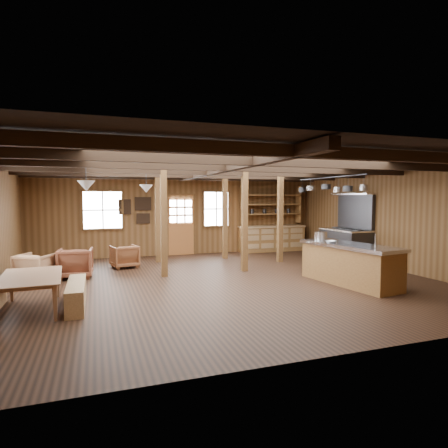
{
  "coord_description": "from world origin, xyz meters",
  "views": [
    {
      "loc": [
        -2.83,
        -8.4,
        2.0
      ],
      "look_at": [
        0.44,
        1.08,
        1.3
      ],
      "focal_mm": 30.0,
      "sensor_mm": 36.0,
      "label": 1
    }
  ],
  "objects_px": {
    "commercial_range": "(347,240)",
    "dining_table": "(34,293)",
    "armchair_c": "(36,268)",
    "armchair_a": "(76,263)",
    "armchair_b": "(125,256)",
    "kitchen_island": "(350,264)"
  },
  "relations": [
    {
      "from": "kitchen_island",
      "to": "dining_table",
      "type": "distance_m",
      "value": 6.62
    },
    {
      "from": "commercial_range",
      "to": "armchair_a",
      "type": "height_order",
      "value": "commercial_range"
    },
    {
      "from": "kitchen_island",
      "to": "dining_table",
      "type": "bearing_deg",
      "value": 170.43
    },
    {
      "from": "kitchen_island",
      "to": "armchair_b",
      "type": "xyz_separation_m",
      "value": [
        -4.79,
        3.8,
        -0.15
      ]
    },
    {
      "from": "armchair_b",
      "to": "armchair_c",
      "type": "distance_m",
      "value": 2.45
    },
    {
      "from": "commercial_range",
      "to": "armchair_a",
      "type": "bearing_deg",
      "value": 178.63
    },
    {
      "from": "dining_table",
      "to": "armchair_c",
      "type": "height_order",
      "value": "armchair_c"
    },
    {
      "from": "commercial_range",
      "to": "armchair_b",
      "type": "height_order",
      "value": "commercial_range"
    },
    {
      "from": "kitchen_island",
      "to": "commercial_range",
      "type": "xyz_separation_m",
      "value": [
        1.93,
        2.62,
        0.2
      ]
    },
    {
      "from": "commercial_range",
      "to": "armchair_b",
      "type": "bearing_deg",
      "value": 169.98
    },
    {
      "from": "commercial_range",
      "to": "dining_table",
      "type": "height_order",
      "value": "commercial_range"
    },
    {
      "from": "dining_table",
      "to": "commercial_range",
      "type": "bearing_deg",
      "value": -77.34
    },
    {
      "from": "kitchen_island",
      "to": "armchair_a",
      "type": "relative_size",
      "value": 3.17
    },
    {
      "from": "armchair_c",
      "to": "armchair_a",
      "type": "bearing_deg",
      "value": -139.8
    },
    {
      "from": "kitchen_island",
      "to": "armchair_b",
      "type": "distance_m",
      "value": 6.12
    },
    {
      "from": "kitchen_island",
      "to": "commercial_range",
      "type": "distance_m",
      "value": 3.26
    },
    {
      "from": "dining_table",
      "to": "armchair_b",
      "type": "distance_m",
      "value": 4.11
    },
    {
      "from": "armchair_b",
      "to": "dining_table",
      "type": "bearing_deg",
      "value": 50.86
    },
    {
      "from": "commercial_range",
      "to": "armchair_c",
      "type": "relative_size",
      "value": 2.83
    },
    {
      "from": "commercial_range",
      "to": "kitchen_island",
      "type": "bearing_deg",
      "value": -126.35
    },
    {
      "from": "armchair_a",
      "to": "armchair_b",
      "type": "height_order",
      "value": "armchair_a"
    },
    {
      "from": "kitchen_island",
      "to": "armchair_b",
      "type": "bearing_deg",
      "value": 133.0
    }
  ]
}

